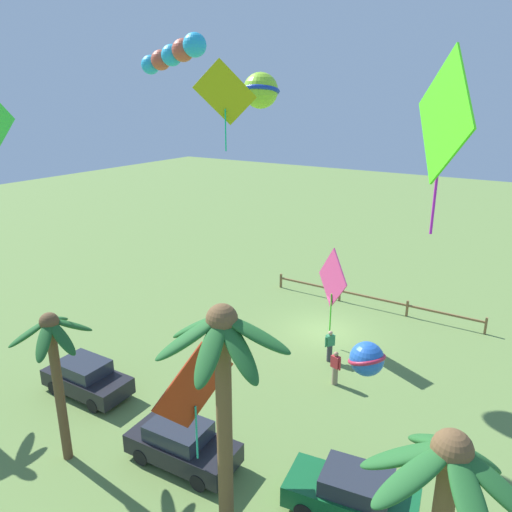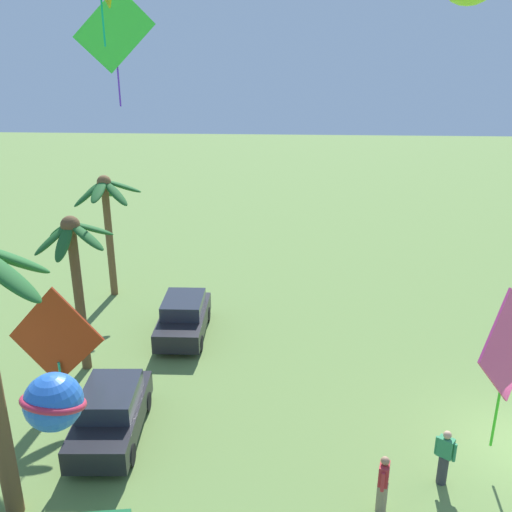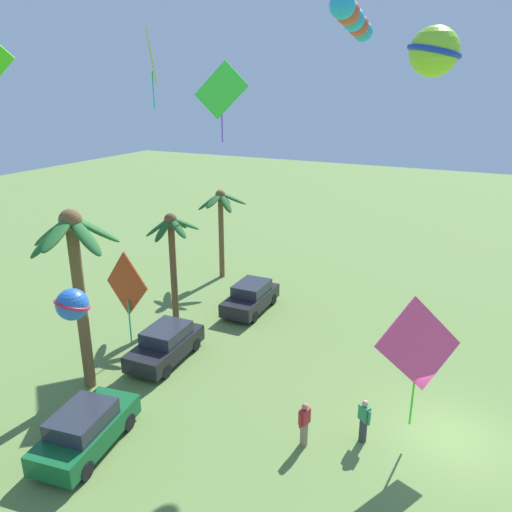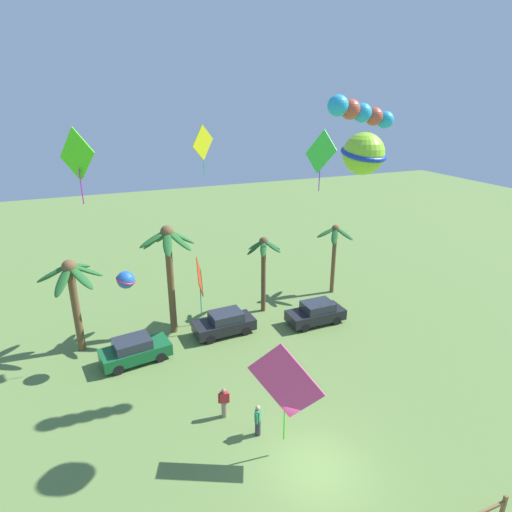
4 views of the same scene
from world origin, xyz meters
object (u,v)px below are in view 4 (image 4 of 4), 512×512
Objects in this scene: palm_tree_1 at (264,257)px; kite_diamond_3 at (285,382)px; kite_diamond_7 at (200,278)px; kite_diamond_6 at (203,143)px; kite_ball_1 at (364,154)px; parked_car_2 at (316,313)px; palm_tree_3 at (169,254)px; kite_diamond_4 at (77,156)px; kite_diamond_5 at (321,153)px; kite_ball_0 at (126,280)px; palm_tree_2 at (72,283)px; parked_car_1 at (135,350)px; kite_tube_2 at (359,112)px; palm_tree_0 at (335,241)px; spectator_0 at (224,402)px; parked_car_0 at (225,323)px; spectator_1 at (258,420)px.

palm_tree_1 reaches higher than kite_diamond_3.
kite_diamond_6 is at bearing -88.55° from kite_diamond_7.
parked_car_2 is at bearing 68.08° from kite_ball_1.
kite_ball_1 is (5.75, -10.99, 6.99)m from palm_tree_3.
kite_diamond_4 reaches higher than kite_diamond_5.
kite_ball_1 is 13.90m from kite_diamond_7.
kite_ball_0 is 5.14m from kite_diamond_7.
palm_tree_2 is 1.42× the size of parked_car_1.
palm_tree_3 is at bearing 164.51° from parked_car_2.
kite_diamond_4 reaches higher than palm_tree_2.
palm_tree_2 is 1.27× the size of kite_diamond_3.
palm_tree_1 is 12.21m from palm_tree_2.
palm_tree_2 is 1.69× the size of kite_tube_2.
kite_ball_0 reaches higher than palm_tree_1.
kite_diamond_5 reaches higher than kite_diamond_3.
palm_tree_2 is 1.43× the size of kite_diamond_7.
kite_tube_2 reaches higher than palm_tree_2.
kite_diamond_4 is 9.99m from kite_diamond_7.
kite_ball_1 is at bearing -43.65° from kite_ball_0.
kite_diamond_6 reaches higher than kite_diamond_5.
palm_tree_0 is at bearing 8.01° from palm_tree_1.
parked_car_1 is at bearing 135.48° from kite_ball_1.
spectator_0 is at bearing 118.48° from kite_diamond_3.
kite_diamond_3 is at bearing -87.07° from kite_diamond_6.
palm_tree_0 is 16.36m from kite_ball_1.
parked_car_2 is 17.45m from kite_diamond_4.
palm_tree_2 is 15.44m from parked_car_2.
palm_tree_1 is at bearing 98.74° from kite_tube_2.
parked_car_0 is 12.59m from kite_diamond_5.
palm_tree_1 is 12.64m from kite_tube_2.
kite_diamond_7 is at bearing 167.01° from parked_car_2.
palm_tree_3 is (5.64, -0.04, 1.03)m from palm_tree_2.
spectator_0 reaches higher than parked_car_2.
spectator_0 is 0.39× the size of kite_diamond_7.
palm_tree_2 is 17.13m from kite_diamond_5.
kite_diamond_5 reaches higher than parked_car_2.
spectator_1 is at bearing -133.22° from palm_tree_0.
kite_diamond_6 is at bearing -178.78° from parked_car_2.
palm_tree_2 is 5.28m from parked_car_1.
kite_diamond_4 is at bearing -179.01° from parked_car_0.
palm_tree_1 is at bearing 14.49° from kite_diamond_7.
spectator_0 is 8.28m from kite_ball_0.
kite_diamond_7 is at bearing 7.95° from kite_diamond_4.
kite_diamond_4 is (-5.97, 8.93, 10.89)m from spectator_1.
kite_diamond_5 reaches higher than spectator_0.
parked_car_2 is (11.95, 0.04, 0.00)m from parked_car_1.
palm_tree_0 is 0.95× the size of palm_tree_2.
parked_car_0 is at bearing -171.34° from kite_diamond_5.
kite_tube_2 is 7.95m from kite_diamond_6.
kite_ball_0 is 6.72m from kite_diamond_4.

